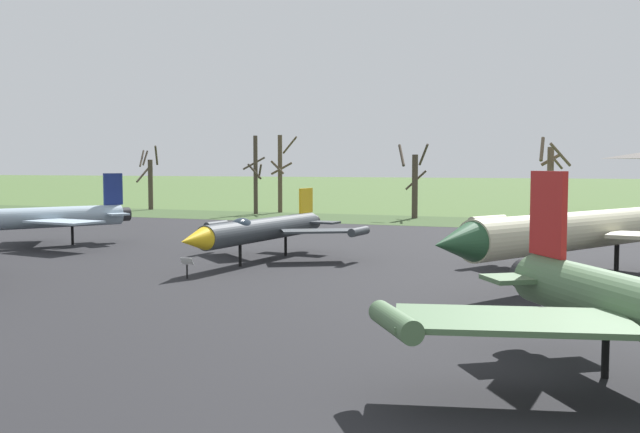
{
  "coord_description": "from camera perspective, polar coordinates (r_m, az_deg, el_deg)",
  "views": [
    {
      "loc": [
        18.17,
        -12.09,
        5.24
      ],
      "look_at": [
        5.75,
        19.25,
        2.83
      ],
      "focal_mm": 39.88,
      "sensor_mm": 36.0,
      "label": 1
    }
  ],
  "objects": [
    {
      "name": "bare_tree_far_right",
      "position": [
        72.0,
        18.0,
        3.05
      ],
      "size": [
        2.94,
        3.01,
        8.06
      ],
      "color": "brown",
      "rests_on": "ground"
    },
    {
      "name": "info_placard_rear_left",
      "position": [
        33.27,
        -10.63,
        -3.88
      ],
      "size": [
        0.6,
        0.32,
        1.04
      ],
      "color": "black",
      "rests_on": "ground"
    },
    {
      "name": "bare_tree_center",
      "position": [
        79.06,
        -3.18,
        3.61
      ],
      "size": [
        3.44,
        2.79,
        8.64
      ],
      "color": "brown",
      "rests_on": "ground"
    },
    {
      "name": "jet_fighter_rear_right",
      "position": [
        32.94,
        19.86,
        -1.02
      ],
      "size": [
        13.52,
        16.26,
        5.69
      ],
      "color": "#B7B293",
      "rests_on": "ground"
    },
    {
      "name": "jet_fighter_rear_left",
      "position": [
        38.57,
        -4.74,
        -1.04
      ],
      "size": [
        10.0,
        13.17,
        3.89
      ],
      "color": "#33383D",
      "rests_on": "ground"
    },
    {
      "name": "bare_tree_far_left",
      "position": [
        86.45,
        -13.5,
        2.87
      ],
      "size": [
        2.53,
        2.68,
        7.62
      ],
      "color": "#42382D",
      "rests_on": "ground"
    },
    {
      "name": "asphalt_apron",
      "position": [
        35.4,
        -9.56,
        -4.43
      ],
      "size": [
        89.5,
        59.45,
        0.05
      ],
      "primitive_type": "cube",
      "color": "black",
      "rests_on": "ground"
    },
    {
      "name": "grass_verge_strip",
      "position": [
        68.33,
        6.13,
        -0.3
      ],
      "size": [
        149.5,
        12.0,
        0.06
      ],
      "primitive_type": "cube",
      "color": "#344A27",
      "rests_on": "ground"
    },
    {
      "name": "bare_tree_right_of_center",
      "position": [
        70.71,
        7.56,
        2.78
      ],
      "size": [
        3.36,
        3.33,
        7.41
      ],
      "color": "#42382D",
      "rests_on": "ground"
    },
    {
      "name": "bare_tree_left_of_center",
      "position": [
        76.77,
        -5.19,
        3.4
      ],
      "size": [
        2.73,
        2.77,
        8.46
      ],
      "color": "#42382D",
      "rests_on": "ground"
    },
    {
      "name": "jet_fighter_rear_center",
      "position": [
        48.48,
        -22.5,
        -0.1
      ],
      "size": [
        9.84,
        12.59,
        4.73
      ],
      "color": "#8EA3B2",
      "rests_on": "ground"
    }
  ]
}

